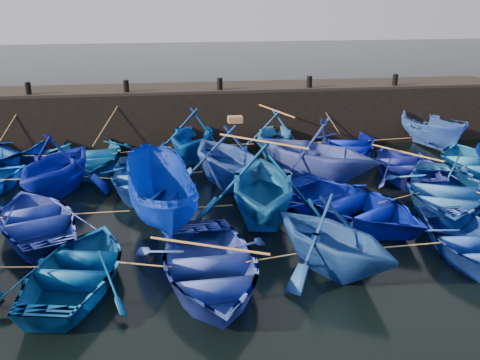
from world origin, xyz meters
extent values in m
plane|color=black|center=(0.00, 0.00, 0.00)|extent=(120.00, 120.00, 0.00)
cube|color=black|center=(0.00, 10.50, 1.25)|extent=(26.00, 2.50, 2.50)
cube|color=black|center=(0.00, 10.50, 2.56)|extent=(26.00, 2.50, 0.12)
cylinder|color=black|center=(-8.00, 9.60, 2.87)|extent=(0.24, 0.24, 0.50)
cylinder|color=black|center=(-4.00, 9.60, 2.87)|extent=(0.24, 0.24, 0.50)
cylinder|color=black|center=(0.00, 9.60, 2.87)|extent=(0.24, 0.24, 0.50)
cylinder|color=black|center=(4.00, 9.60, 2.87)|extent=(0.24, 0.24, 0.50)
cylinder|color=black|center=(8.00, 9.60, 2.87)|extent=(0.24, 0.24, 0.50)
imported|color=#0D5DB4|center=(-5.49, 7.39, 0.55)|extent=(4.49, 5.77, 1.10)
imported|color=#003492|center=(-1.32, 8.08, 1.06)|extent=(4.54, 4.90, 2.12)
imported|color=blue|center=(2.15, 8.02, 0.97)|extent=(4.09, 4.43, 1.94)
imported|color=#000BA4|center=(5.38, 7.85, 0.48)|extent=(3.91, 5.01, 0.95)
imported|color=#1C439F|center=(9.23, 8.04, 0.82)|extent=(2.20, 4.42, 1.63)
imported|color=#031191|center=(-6.20, 4.71, 1.10)|extent=(4.86, 5.20, 2.21)
imported|color=#0F409F|center=(-3.27, 4.31, 0.51)|extent=(4.03, 5.28, 1.02)
imported|color=#1A3E96|center=(-0.27, 4.68, 1.16)|extent=(5.09, 5.45, 2.33)
imported|color=navy|center=(2.94, 4.48, 1.26)|extent=(6.32, 6.31, 2.53)
imported|color=navy|center=(6.53, 4.65, 0.46)|extent=(3.21, 4.47, 0.92)
imported|color=blue|center=(9.08, 3.99, 0.55)|extent=(4.70, 5.92, 1.10)
imported|color=#1D31A3|center=(-6.25, 1.36, 0.47)|extent=(4.73, 5.43, 0.94)
imported|color=#001F9E|center=(-2.66, 1.38, 0.98)|extent=(2.61, 5.28, 1.96)
imported|color=#094C92|center=(0.42, 1.40, 1.25)|extent=(4.76, 5.31, 2.50)
imported|color=#000F9B|center=(3.10, 0.95, 0.54)|extent=(5.94, 6.39, 1.08)
imported|color=#154BAA|center=(6.50, 1.60, 0.56)|extent=(5.67, 6.46, 1.12)
imported|color=navy|center=(-4.60, -1.78, 0.45)|extent=(3.98, 4.94, 0.91)
imported|color=#213897|center=(-1.50, -2.22, 0.51)|extent=(3.74, 5.07, 1.02)
imported|color=navy|center=(1.60, -1.96, 1.00)|extent=(4.82, 4.98, 2.01)
imported|color=#123595|center=(5.55, -1.87, 0.46)|extent=(3.38, 4.60, 0.93)
cube|color=brown|center=(0.03, 4.68, 2.44)|extent=(0.51, 0.37, 0.22)
cylinder|color=tan|center=(-7.46, 7.53, 0.55)|extent=(2.14, 0.30, 0.04)
cylinder|color=tan|center=(-3.41, 7.74, 0.55)|extent=(2.38, 0.72, 0.04)
cylinder|color=tan|center=(0.41, 8.05, 0.55)|extent=(1.67, 0.10, 0.04)
cylinder|color=tan|center=(3.76, 7.93, 0.55)|extent=(1.44, 0.20, 0.04)
cylinder|color=tan|center=(7.30, 7.95, 0.55)|extent=(2.05, 0.23, 0.04)
cylinder|color=tan|center=(-7.64, 4.75, 0.55)|extent=(1.06, 0.11, 0.04)
cylinder|color=tan|center=(-4.74, 4.51, 0.55)|extent=(1.14, 0.44, 0.04)
cylinder|color=tan|center=(-1.77, 4.49, 0.55)|extent=(1.22, 0.41, 0.04)
cylinder|color=tan|center=(1.34, 4.58, 0.55)|extent=(1.41, 0.24, 0.04)
cylinder|color=tan|center=(4.73, 4.56, 0.55)|extent=(1.79, 0.21, 0.04)
cylinder|color=tan|center=(7.80, 4.32, 0.55)|extent=(0.77, 0.69, 0.04)
cylinder|color=tan|center=(-4.45, 1.37, 0.55)|extent=(1.79, 0.06, 0.04)
cylinder|color=tan|center=(-1.12, 1.39, 0.55)|extent=(1.28, 0.05, 0.04)
cylinder|color=tan|center=(1.76, 1.17, 0.55)|extent=(0.89, 0.48, 0.04)
cylinder|color=tan|center=(4.80, 1.27, 0.55)|extent=(1.62, 0.68, 0.04)
cylinder|color=tan|center=(7.55, 1.35, 0.55)|extent=(0.33, 0.52, 0.04)
cylinder|color=tan|center=(-3.05, -2.00, 0.55)|extent=(1.32, 0.47, 0.04)
cylinder|color=tan|center=(0.05, -2.09, 0.55)|extent=(1.30, 0.29, 0.04)
cylinder|color=tan|center=(3.57, -1.92, 0.55)|extent=(2.15, 0.12, 0.04)
cylinder|color=tan|center=(-8.71, 9.18, 1.58)|extent=(1.47, 0.68, 2.09)
cylinder|color=tan|center=(-4.75, 9.05, 1.58)|extent=(1.53, 0.95, 2.09)
cylinder|color=tan|center=(-0.66, 9.39, 1.58)|extent=(1.36, 0.26, 2.09)
cylinder|color=tan|center=(3.07, 9.36, 1.58)|extent=(1.88, 0.32, 2.09)
cylinder|color=tan|center=(4.69, 9.27, 1.58)|extent=(1.42, 0.49, 2.09)
cylinder|color=tan|center=(8.61, 9.37, 1.58)|extent=(1.26, 0.30, 2.09)
cylinder|color=#99724C|center=(2.15, 8.02, 1.97)|extent=(1.08, 2.84, 0.06)
cylinder|color=#99724C|center=(6.53, 4.65, 0.95)|extent=(1.77, 2.49, 0.06)
cylinder|color=#99724C|center=(0.42, 1.40, 2.53)|extent=(2.34, 1.97, 0.06)
cylinder|color=#99724C|center=(-1.50, -2.22, 1.05)|extent=(2.74, 1.32, 0.06)
camera|label=1|loc=(-2.32, -13.54, 6.77)|focal=40.00mm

